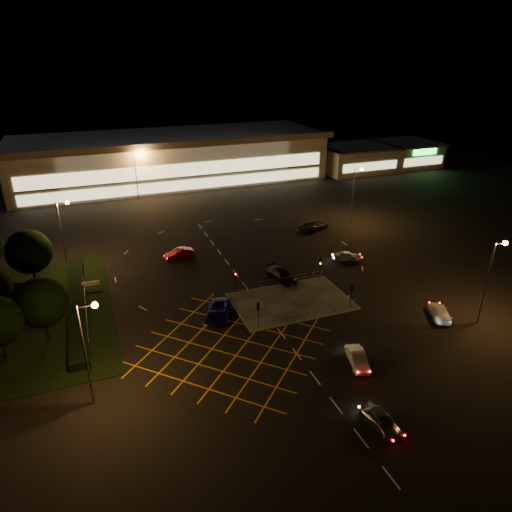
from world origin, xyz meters
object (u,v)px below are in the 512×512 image
object	(u,v)px
signal_sw	(258,310)
car_near_silver	(381,420)
car_queue_white	(358,359)
car_east_grey	(314,226)
signal_ne	(320,264)
car_right_silver	(347,256)
car_left_blue	(218,311)
signal_nw	(235,279)
car_far_dkgrey	(282,275)
car_approach_white	(439,312)
signal_se	(352,291)
car_circ_red	(179,254)

from	to	relation	value
signal_sw	car_near_silver	distance (m)	18.08
car_queue_white	car_east_grey	bearing A→B (deg)	85.15
signal_ne	car_right_silver	xyz separation A→B (m)	(6.97, 4.32, -1.66)
signal_ne	car_left_blue	distance (m)	16.10
signal_sw	signal_nw	xyz separation A→B (m)	(0.00, 7.99, 0.00)
car_near_silver	car_east_grey	world-z (taller)	car_east_grey
car_queue_white	car_far_dkgrey	distance (m)	19.54
car_near_silver	signal_ne	bearing A→B (deg)	67.22
car_near_silver	car_left_blue	xyz separation A→B (m)	(-7.68, 21.44, 0.06)
car_far_dkgrey	car_left_blue	bearing A→B (deg)	-165.26
car_queue_white	car_right_silver	world-z (taller)	car_right_silver
car_far_dkgrey	car_approach_white	xyz separation A→B (m)	(13.46, -15.30, -0.08)
signal_nw	car_near_silver	distance (m)	25.89
car_left_blue	car_far_dkgrey	distance (m)	12.28
signal_se	car_far_dkgrey	world-z (taller)	signal_se
car_near_silver	car_right_silver	bearing A→B (deg)	57.88
signal_ne	car_circ_red	size ratio (longest dim) A/B	0.70
car_east_grey	car_circ_red	bearing A→B (deg)	78.92
car_left_blue	car_circ_red	xyz separation A→B (m)	(-0.80, 18.02, -0.04)
car_left_blue	car_far_dkgrey	bearing A→B (deg)	51.82
car_left_blue	car_east_grey	xyz separation A→B (m)	(23.73, 21.37, -0.00)
signal_se	car_right_silver	distance (m)	14.24
signal_ne	car_far_dkgrey	size ratio (longest dim) A/B	0.60
signal_nw	signal_ne	world-z (taller)	same
car_left_blue	signal_nw	bearing A→B (deg)	72.00
signal_sw	signal_se	bearing A→B (deg)	-180.00
signal_se	car_east_grey	bearing A→B (deg)	-108.01
car_right_silver	car_circ_red	world-z (taller)	car_circ_red
car_right_silver	car_circ_red	bearing A→B (deg)	87.21
car_east_grey	car_far_dkgrey	bearing A→B (deg)	121.03
car_near_silver	car_queue_white	world-z (taller)	car_near_silver
car_near_silver	car_queue_white	xyz separation A→B (m)	(2.72, 7.86, -0.03)
car_left_blue	car_circ_red	size ratio (longest dim) A/B	1.24
signal_sw	signal_nw	size ratio (longest dim) A/B	1.00
signal_nw	signal_sw	bearing A→B (deg)	-90.00
signal_se	car_approach_white	world-z (taller)	signal_se
signal_sw	signal_nw	world-z (taller)	same
car_left_blue	car_approach_white	world-z (taller)	car_left_blue
signal_sw	car_left_blue	world-z (taller)	signal_sw
car_right_silver	car_east_grey	size ratio (longest dim) A/B	0.75
car_east_grey	car_approach_white	world-z (taller)	car_east_grey
signal_se	car_near_silver	xyz separation A→B (m)	(-7.82, -17.51, -1.65)
signal_nw	signal_ne	distance (m)	12.00
signal_nw	car_east_grey	bearing A→B (deg)	40.57
signal_sw	car_circ_red	xyz separation A→B (m)	(-4.30, 21.95, -1.63)
signal_se	car_east_grey	distance (m)	26.66
signal_se	car_far_dkgrey	bearing A→B (deg)	-64.31
car_near_silver	car_approach_white	distance (m)	20.48
car_queue_white	car_approach_white	bearing A→B (deg)	33.08
signal_ne	signal_sw	bearing A→B (deg)	-146.35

